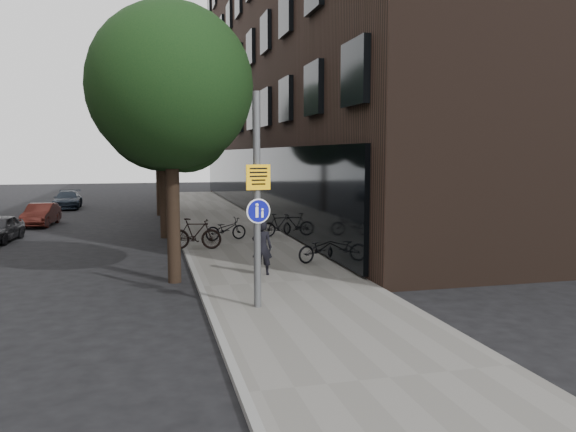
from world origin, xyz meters
name	(u,v)px	position (x,y,z in m)	size (l,w,h in m)	color
ground	(312,323)	(0.00, 0.00, 0.00)	(120.00, 120.00, 0.00)	black
sidewalk	(244,245)	(0.25, 10.00, 0.06)	(4.50, 60.00, 0.12)	#62605B
curb_edge	(184,247)	(-2.00, 10.00, 0.07)	(0.15, 60.00, 0.13)	slate
building_right_dark_brick	(344,63)	(8.50, 22.00, 9.00)	(12.00, 40.00, 18.00)	black
street_tree_near	(173,94)	(-2.53, 4.64, 5.11)	(4.40, 4.40, 7.50)	black
street_tree_mid	(164,115)	(-2.53, 13.14, 5.11)	(5.00, 5.00, 7.80)	black
street_tree_far	(159,126)	(-2.53, 22.14, 5.11)	(5.00, 5.00, 7.80)	black
signpost	(257,200)	(-0.94, 1.07, 2.51)	(0.55, 0.16, 4.73)	#595B5E
pedestrian	(262,248)	(-0.17, 4.35, 0.89)	(0.56, 0.37, 1.54)	black
parked_bike_facade_near	(321,248)	(2.00, 5.76, 0.56)	(0.58, 1.67, 0.88)	black
parked_bike_facade_far	(279,225)	(2.00, 11.49, 0.59)	(0.44, 1.57, 0.95)	black
parked_bike_curb_near	(226,229)	(-0.30, 10.98, 0.56)	(0.59, 1.69, 0.89)	black
parked_bike_curb_far	(195,234)	(-1.64, 9.13, 0.68)	(0.52, 1.86, 1.12)	black
parked_car_mid	(41,215)	(-8.38, 18.60, 0.55)	(1.15, 3.31, 1.09)	#511D17
parked_car_far	(68,200)	(-8.31, 27.64, 0.57)	(1.60, 3.94, 1.14)	#19222E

